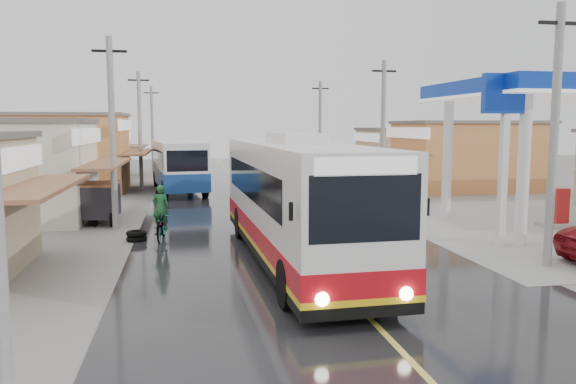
# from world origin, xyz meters

# --- Properties ---
(ground) EXTENTS (120.00, 120.00, 0.00)m
(ground) POSITION_xyz_m (0.00, 0.00, 0.00)
(ground) COLOR slate
(ground) RESTS_ON ground
(road) EXTENTS (12.00, 90.00, 0.02)m
(road) POSITION_xyz_m (0.00, 15.00, 0.01)
(road) COLOR black
(road) RESTS_ON ground
(centre_line) EXTENTS (0.15, 90.00, 0.01)m
(centre_line) POSITION_xyz_m (0.00, 15.00, 0.02)
(centre_line) COLOR #D8CC4C
(centre_line) RESTS_ON road
(shopfronts_left) EXTENTS (11.00, 44.00, 5.20)m
(shopfronts_left) POSITION_xyz_m (-13.00, 18.00, 0.00)
(shopfronts_left) COLOR tan
(shopfronts_left) RESTS_ON ground
(shopfronts_right) EXTENTS (11.00, 44.00, 4.80)m
(shopfronts_right) POSITION_xyz_m (15.00, 12.00, 0.00)
(shopfronts_right) COLOR beige
(shopfronts_right) RESTS_ON ground
(utility_poles_left) EXTENTS (1.60, 50.00, 8.00)m
(utility_poles_left) POSITION_xyz_m (-7.00, 16.00, 0.00)
(utility_poles_left) COLOR gray
(utility_poles_left) RESTS_ON ground
(utility_poles_right) EXTENTS (1.60, 36.00, 8.00)m
(utility_poles_right) POSITION_xyz_m (7.00, 15.00, 0.00)
(utility_poles_right) COLOR gray
(utility_poles_right) RESTS_ON ground
(coach_bus) EXTENTS (3.32, 13.31, 4.13)m
(coach_bus) POSITION_xyz_m (-0.63, 2.12, 1.99)
(coach_bus) COLOR silver
(coach_bus) RESTS_ON road
(second_bus) EXTENTS (3.85, 10.26, 3.32)m
(second_bus) POSITION_xyz_m (-4.49, 22.41, 1.79)
(second_bus) COLOR silver
(second_bus) RESTS_ON road
(cyclist) EXTENTS (0.86, 2.05, 2.15)m
(cyclist) POSITION_xyz_m (-5.00, 6.36, 0.71)
(cyclist) COLOR black
(cyclist) RESTS_ON ground
(tricycle_near) EXTENTS (1.85, 2.29, 1.52)m
(tricycle_near) POSITION_xyz_m (-8.22, 10.84, 0.87)
(tricycle_near) COLOR #26262D
(tricycle_near) RESTS_ON ground
(tricycle_far) EXTENTS (1.70, 2.48, 1.84)m
(tricycle_far) POSITION_xyz_m (-7.82, 10.62, 1.05)
(tricycle_far) COLOR #26262D
(tricycle_far) RESTS_ON ground
(tyre_stack) EXTENTS (0.78, 0.78, 0.40)m
(tyre_stack) POSITION_xyz_m (-5.93, 6.32, 0.20)
(tyre_stack) COLOR black
(tyre_stack) RESTS_ON ground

